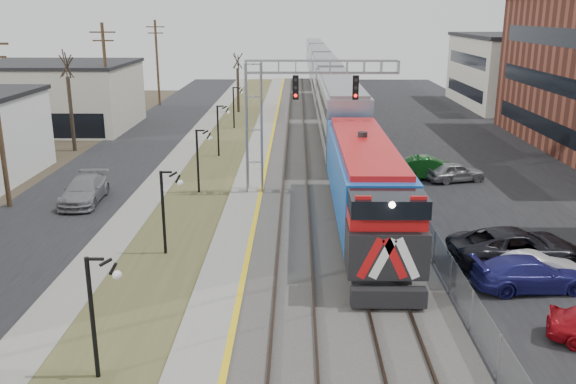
{
  "coord_description": "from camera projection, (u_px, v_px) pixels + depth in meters",
  "views": [
    {
      "loc": [
        2.08,
        -8.26,
        10.8
      ],
      "look_at": [
        1.67,
        19.52,
        2.6
      ],
      "focal_mm": 38.0,
      "sensor_mm": 36.0,
      "label": 1
    }
  ],
  "objects": [
    {
      "name": "car_lot_b",
      "position": [
        537.0,
        270.0,
        25.05
      ],
      "size": [
        4.07,
        2.13,
        1.28
      ],
      "primitive_type": "imported",
      "rotation": [
        0.0,
        0.0,
        1.78
      ],
      "color": "white",
      "rests_on": "ground"
    },
    {
      "name": "fence",
      "position": [
        381.0,
        156.0,
        44.23
      ],
      "size": [
        0.04,
        120.0,
        1.6
      ],
      "primitive_type": "cube",
      "color": "gray",
      "rests_on": "ground"
    },
    {
      "name": "platform",
      "position": [
        255.0,
        164.0,
        44.55
      ],
      "size": [
        2.0,
        120.0,
        0.24
      ],
      "primitive_type": "cube",
      "color": "gray",
      "rests_on": "ground"
    },
    {
      "name": "grass_median",
      "position": [
        214.0,
        166.0,
        44.62
      ],
      "size": [
        4.0,
        120.0,
        0.06
      ],
      "primitive_type": "cube",
      "color": "#484A27",
      "rests_on": "ground"
    },
    {
      "name": "car_lot_f",
      "position": [
        429.0,
        169.0,
        40.83
      ],
      "size": [
        4.64,
        1.84,
        1.5
      ],
      "primitive_type": "imported",
      "rotation": [
        0.0,
        0.0,
        1.52
      ],
      "color": "#0C4011",
      "rests_on": "ground"
    },
    {
      "name": "platform_edge",
      "position": [
        267.0,
        163.0,
        44.5
      ],
      "size": [
        0.24,
        120.0,
        0.01
      ],
      "primitive_type": "cube",
      "color": "gold",
      "rests_on": "platform"
    },
    {
      "name": "lampposts",
      "position": [
        165.0,
        212.0,
        28.03
      ],
      "size": [
        0.14,
        62.14,
        4.0
      ],
      "color": "black",
      "rests_on": "ground"
    },
    {
      "name": "train",
      "position": [
        325.0,
        79.0,
        75.46
      ],
      "size": [
        3.0,
        108.65,
        5.33
      ],
      "color": "blue",
      "rests_on": "ground"
    },
    {
      "name": "car_lot_c",
      "position": [
        517.0,
        248.0,
        26.81
      ],
      "size": [
        6.18,
        3.35,
        1.65
      ],
      "primitive_type": "imported",
      "rotation": [
        0.0,
        0.0,
        1.68
      ],
      "color": "black",
      "rests_on": "ground"
    },
    {
      "name": "street_west",
      "position": [
        112.0,
        165.0,
        44.73
      ],
      "size": [
        7.0,
        120.0,
        0.04
      ],
      "primitive_type": "cube",
      "color": "black",
      "rests_on": "ground"
    },
    {
      "name": "parking_lot",
      "position": [
        488.0,
        167.0,
        44.34
      ],
      "size": [
        16.0,
        120.0,
        0.04
      ],
      "primitive_type": "cube",
      "color": "black",
      "rests_on": "ground"
    },
    {
      "name": "car_lot_e",
      "position": [
        456.0,
        172.0,
        40.24
      ],
      "size": [
        4.12,
        2.53,
        1.31
      ],
      "primitive_type": "imported",
      "rotation": [
        0.0,
        0.0,
        1.85
      ],
      "color": "gray",
      "rests_on": "ground"
    },
    {
      "name": "track_near",
      "position": [
        296.0,
        163.0,
        44.47
      ],
      "size": [
        1.58,
        120.0,
        0.15
      ],
      "color": "#2D2119",
      "rests_on": "ballast_bed"
    },
    {
      "name": "signal_gantry",
      "position": [
        282.0,
        104.0,
        36.25
      ],
      "size": [
        9.0,
        1.07,
        8.15
      ],
      "color": "gray",
      "rests_on": "ground"
    },
    {
      "name": "bare_trees",
      "position": [
        109.0,
        120.0,
        47.74
      ],
      "size": [
        12.3,
        42.3,
        5.95
      ],
      "color": "#382D23",
      "rests_on": "ground"
    },
    {
      "name": "car_lot_d",
      "position": [
        530.0,
        274.0,
        24.5
      ],
      "size": [
        4.81,
        2.33,
        1.35
      ],
      "primitive_type": "imported",
      "rotation": [
        0.0,
        0.0,
        1.67
      ],
      "color": "navy",
      "rests_on": "ground"
    },
    {
      "name": "sidewalk",
      "position": [
        173.0,
        165.0,
        44.66
      ],
      "size": [
        2.0,
        120.0,
        0.08
      ],
      "primitive_type": "cube",
      "color": "gray",
      "rests_on": "ground"
    },
    {
      "name": "track_far",
      "position": [
        344.0,
        163.0,
        44.42
      ],
      "size": [
        1.58,
        120.0,
        0.15
      ],
      "color": "#2D2119",
      "rests_on": "ballast_bed"
    },
    {
      "name": "car_street_b",
      "position": [
        84.0,
        191.0,
        35.77
      ],
      "size": [
        2.36,
        5.19,
        1.47
      ],
      "primitive_type": "imported",
      "rotation": [
        0.0,
        0.0,
        0.06
      ],
      "color": "gray",
      "rests_on": "ground"
    },
    {
      "name": "ballast_bed",
      "position": [
        323.0,
        165.0,
        44.49
      ],
      "size": [
        8.0,
        120.0,
        0.2
      ],
      "primitive_type": "cube",
      "color": "#595651",
      "rests_on": "ground"
    }
  ]
}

